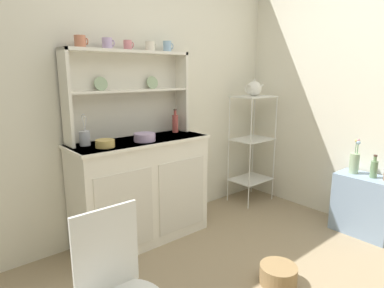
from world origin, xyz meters
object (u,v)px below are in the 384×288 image
(bakers_rack, at_px, (252,138))
(flower_vase, at_px, (354,162))
(side_shelf_blue, at_px, (364,205))
(oil_bottle, at_px, (374,169))
(floor_basket, at_px, (278,274))
(hutch_cabinet, at_px, (142,189))
(wire_chair, at_px, (116,286))
(porcelain_teapot, at_px, (254,89))
(hutch_shelf_unit, at_px, (128,88))
(jam_bottle, at_px, (175,123))
(utensil_jar, at_px, (85,138))
(bowl_mixing_large, at_px, (105,143))
(cup_terracotta_0, at_px, (80,41))

(bakers_rack, distance_m, flower_vase, 1.06)
(side_shelf_blue, bearing_deg, oil_bottle, -90.00)
(side_shelf_blue, bearing_deg, floor_basket, 177.68)
(hutch_cabinet, distance_m, oil_bottle, 2.00)
(wire_chair, distance_m, porcelain_teapot, 2.58)
(hutch_shelf_unit, distance_m, side_shelf_blue, 2.31)
(floor_basket, bearing_deg, jam_bottle, 87.62)
(oil_bottle, bearing_deg, utensil_jar, 146.77)
(side_shelf_blue, distance_m, bowl_mixing_large, 2.30)
(wire_chair, bearing_deg, hutch_shelf_unit, 79.73)
(flower_vase, bearing_deg, cup_terracotta_0, 148.87)
(floor_basket, xyz_separation_m, jam_bottle, (0.05, 1.22, 0.91))
(hutch_cabinet, relative_size, floor_basket, 4.56)
(hutch_cabinet, bearing_deg, jam_bottle, 11.34)
(bakers_rack, bearing_deg, side_shelf_blue, -82.30)
(hutch_cabinet, xyz_separation_m, flower_vase, (1.57, -1.06, 0.19))
(porcelain_teapot, bearing_deg, flower_vase, -81.31)
(jam_bottle, bearing_deg, side_shelf_blue, -48.16)
(bowl_mixing_large, bearing_deg, oil_bottle, -31.25)
(porcelain_teapot, xyz_separation_m, flower_vase, (0.16, -1.04, -0.62))
(hutch_cabinet, bearing_deg, side_shelf_blue, -37.04)
(jam_bottle, bearing_deg, wire_chair, -135.94)
(side_shelf_blue, distance_m, oil_bottle, 0.35)
(utensil_jar, bearing_deg, side_shelf_blue, -32.25)
(hutch_cabinet, height_order, hutch_shelf_unit, hutch_shelf_unit)
(porcelain_teapot, distance_m, oil_bottle, 1.38)
(bowl_mixing_large, distance_m, oil_bottle, 2.25)
(hutch_cabinet, relative_size, oil_bottle, 5.74)
(side_shelf_blue, height_order, wire_chair, wire_chair)
(hutch_shelf_unit, bearing_deg, bowl_mixing_large, -144.95)
(hutch_shelf_unit, bearing_deg, utensil_jar, -168.54)
(floor_basket, distance_m, cup_terracotta_0, 2.16)
(wire_chair, height_order, jam_bottle, jam_bottle)
(wire_chair, relative_size, porcelain_teapot, 3.45)
(jam_bottle, height_order, flower_vase, jam_bottle)
(wire_chair, bearing_deg, cup_terracotta_0, 93.54)
(floor_basket, relative_size, porcelain_teapot, 1.03)
(porcelain_teapot, height_order, oil_bottle, porcelain_teapot)
(utensil_jar, xyz_separation_m, flower_vase, (2.00, -1.14, -0.30))
(hutch_cabinet, xyz_separation_m, porcelain_teapot, (1.41, -0.02, 0.80))
(hutch_shelf_unit, distance_m, floor_basket, 1.83)
(jam_bottle, relative_size, utensil_jar, 0.89)
(bakers_rack, height_order, side_shelf_blue, bakers_rack)
(bakers_rack, height_order, oil_bottle, bakers_rack)
(floor_basket, bearing_deg, oil_bottle, -4.63)
(bowl_mixing_large, bearing_deg, flower_vase, -27.42)
(bakers_rack, relative_size, porcelain_teapot, 4.77)
(porcelain_teapot, bearing_deg, cup_terracotta_0, 175.56)
(hutch_cabinet, height_order, porcelain_teapot, porcelain_teapot)
(hutch_cabinet, xyz_separation_m, bakers_rack, (1.41, -0.02, 0.26))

